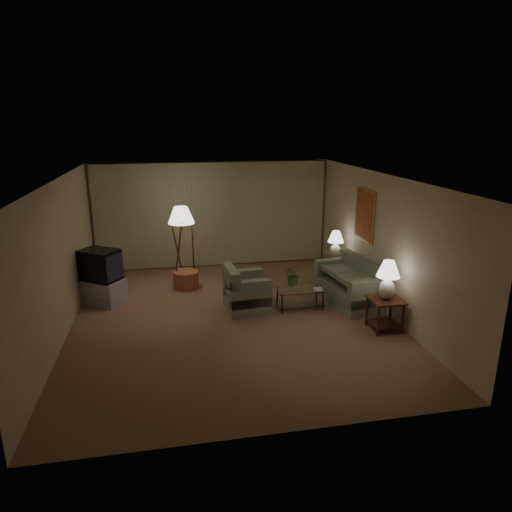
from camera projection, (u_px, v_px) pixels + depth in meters
The scene contains 16 objects.
ground at pixel (232, 317), 8.86m from camera, with size 7.00×7.00×0.00m, color #9E7257.
room_shell at pixel (222, 214), 9.78m from camera, with size 6.04×7.02×2.72m.
sofa at pixel (349, 286), 9.50m from camera, with size 1.86×1.26×0.73m.
armchair at pixel (247, 293), 9.14m from camera, with size 0.99×0.95×0.72m.
side_table_near at pixel (385, 308), 8.24m from camera, with size 0.57×0.57×0.60m.
side_table_far at pixel (334, 266), 10.69m from camera, with size 0.50×0.42×0.60m.
table_lamp_near at pixel (388, 277), 8.07m from camera, with size 0.41×0.41×0.72m.
table_lamp_far at pixel (336, 242), 10.53m from camera, with size 0.37×0.37×0.64m.
coffee_table at pixel (300, 295), 9.23m from camera, with size 0.98×0.54×0.41m.
tv_cabinet at pixel (103, 291), 9.54m from camera, with size 1.03×0.95×0.50m, color #B4B4B7.
crt_tv at pixel (100, 265), 9.38m from camera, with size 0.92×0.87×0.64m, color black.
floor_lamp at pixel (182, 245), 10.38m from camera, with size 0.59×0.59×1.83m.
ottoman at pixel (186, 279), 10.40m from camera, with size 0.58×0.58×0.39m, color #965232.
vase at pixel (293, 285), 9.14m from camera, with size 0.16×0.16×0.17m, color silver.
flowers at pixel (293, 271), 9.05m from camera, with size 0.39×0.34×0.44m, color #517F38.
book at pixel (314, 289), 9.14m from camera, with size 0.18×0.24×0.02m, color olive.
Camera 1 is at (-1.10, -8.08, 3.68)m, focal length 32.00 mm.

